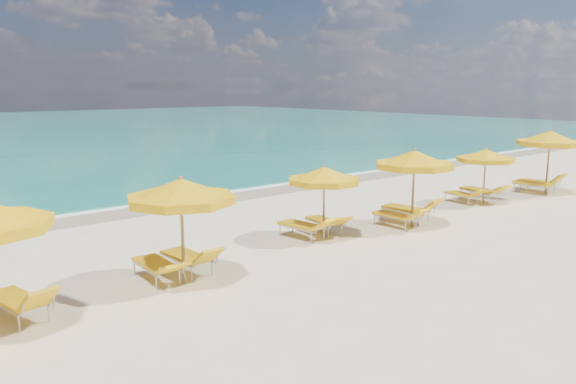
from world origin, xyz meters
TOP-DOWN VIEW (x-y plane):
  - ground_plane at (0.00, 0.00)m, footprint 120.00×120.00m
  - wet_sand_band at (0.00, 7.40)m, footprint 120.00×2.60m
  - foam_line at (0.00, 8.20)m, footprint 120.00×1.20m
  - whitecap_far at (8.00, 24.00)m, footprint 18.00×0.30m
  - umbrella_2 at (-4.60, -0.43)m, footprint 2.38×2.38m
  - umbrella_3 at (0.33, 0.32)m, footprint 2.72×2.72m
  - umbrella_4 at (3.31, -0.48)m, footprint 3.09×3.09m
  - umbrella_5 at (8.09, -0.01)m, footprint 2.41×2.41m
  - umbrella_6 at (11.82, -0.55)m, footprint 3.03×3.03m
  - lounger_1_right at (-7.92, -0.18)m, footprint 0.96×1.88m
  - lounger_2_left at (-4.97, 0.09)m, footprint 0.68×1.89m
  - lounger_2_right at (-4.16, 0.15)m, footprint 0.71×1.86m
  - lounger_3_left at (-0.15, 0.67)m, footprint 0.82×1.88m
  - lounger_3_right at (0.79, 0.74)m, footprint 0.78×1.74m
  - lounger_4_left at (2.90, -0.20)m, footprint 0.66×1.81m
  - lounger_4_right at (3.77, 0.06)m, footprint 0.82×1.96m
  - lounger_5_left at (7.61, 0.57)m, footprint 0.73×1.66m
  - lounger_5_right at (8.53, 0.36)m, footprint 0.92×2.00m
  - lounger_6_left at (11.43, -0.30)m, footprint 0.92×2.01m
  - lounger_6_right at (12.25, -0.04)m, footprint 0.69×1.79m

SIDE VIEW (x-z plane):
  - ground_plane at x=0.00m, z-range 0.00..0.00m
  - wet_sand_band at x=0.00m, z-range -0.01..0.01m
  - foam_line at x=0.00m, z-range -0.01..0.01m
  - whitecap_far at x=8.00m, z-range -0.03..0.03m
  - lounger_5_left at x=7.61m, z-range -0.15..0.55m
  - lounger_3_right at x=0.79m, z-range -0.14..0.54m
  - lounger_4_left at x=2.90m, z-range -0.16..0.60m
  - lounger_2_left at x=-4.97m, z-range -0.13..0.57m
  - lounger_3_left at x=-0.15m, z-range -0.16..0.61m
  - lounger_6_right at x=12.25m, z-range -0.20..0.64m
  - lounger_2_right at x=-4.16m, z-range -0.18..0.63m
  - lounger_1_right at x=-7.92m, z-range -0.20..0.65m
  - lounger_5_right at x=8.53m, z-range -0.16..0.61m
  - lounger_4_right at x=3.77m, z-range -0.20..0.68m
  - lounger_6_left at x=11.43m, z-range -0.23..0.73m
  - umbrella_5 at x=8.09m, z-range 0.73..2.80m
  - umbrella_3 at x=0.33m, z-range 0.74..2.84m
  - umbrella_2 at x=-4.60m, z-range 0.84..3.24m
  - umbrella_4 at x=3.31m, z-range 0.85..3.27m
  - umbrella_6 at x=11.82m, z-range 0.91..3.50m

